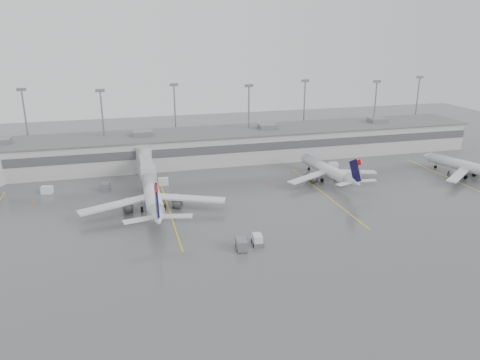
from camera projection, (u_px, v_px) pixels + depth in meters
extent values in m
plane|color=#525255|center=(289.00, 250.00, 79.10)|extent=(260.00, 260.00, 0.00)
cube|color=#B1B1AC|center=(216.00, 146.00, 131.05)|extent=(150.00, 16.00, 8.00)
cube|color=#47474C|center=(223.00, 150.00, 123.35)|extent=(150.00, 0.15, 2.20)
cube|color=#606060|center=(216.00, 132.00, 129.78)|extent=(152.00, 17.00, 0.30)
cube|color=slate|center=(0.00, 141.00, 116.08)|extent=(5.00, 4.00, 1.30)
cube|color=slate|center=(377.00, 120.00, 141.79)|extent=(5.00, 4.00, 1.30)
cylinder|color=gray|center=(27.00, 128.00, 125.64)|extent=(0.44, 0.44, 20.00)
cube|color=slate|center=(21.00, 89.00, 122.44)|extent=(2.40, 0.50, 0.80)
cylinder|color=gray|center=(104.00, 129.00, 123.66)|extent=(0.44, 0.44, 20.00)
cube|color=slate|center=(100.00, 91.00, 120.46)|extent=(2.40, 0.50, 0.80)
cylinder|color=gray|center=(175.00, 120.00, 135.44)|extent=(0.44, 0.44, 20.00)
cube|color=slate|center=(174.00, 85.00, 132.24)|extent=(2.40, 0.50, 0.80)
cylinder|color=gray|center=(249.00, 122.00, 133.45)|extent=(0.44, 0.44, 20.00)
cube|color=slate|center=(249.00, 86.00, 130.25)|extent=(2.40, 0.50, 0.80)
cylinder|color=gray|center=(304.00, 114.00, 145.23)|extent=(0.44, 0.44, 20.00)
cube|color=slate|center=(305.00, 81.00, 142.03)|extent=(2.40, 0.50, 0.80)
cylinder|color=gray|center=(374.00, 115.00, 143.25)|extent=(0.44, 0.44, 20.00)
cube|color=slate|center=(377.00, 81.00, 140.05)|extent=(2.40, 0.50, 0.80)
cylinder|color=gray|center=(416.00, 108.00, 155.02)|extent=(0.44, 0.44, 20.00)
cube|color=slate|center=(420.00, 77.00, 151.82)|extent=(2.40, 0.50, 0.80)
cylinder|color=#A9ACAF|center=(144.00, 160.00, 118.85)|extent=(4.00, 4.00, 7.00)
cube|color=#A9ACAF|center=(146.00, 164.00, 112.64)|extent=(2.80, 13.00, 2.60)
cube|color=#A9ACAF|center=(148.00, 173.00, 105.76)|extent=(3.40, 2.40, 3.00)
cylinder|color=gray|center=(149.00, 186.00, 106.67)|extent=(0.70, 0.70, 2.80)
cube|color=black|center=(149.00, 190.00, 107.00)|extent=(2.20, 1.20, 0.70)
cube|color=yellow|center=(169.00, 209.00, 96.83)|extent=(0.25, 40.00, 0.01)
cube|color=yellow|center=(324.00, 194.00, 105.40)|extent=(0.25, 40.00, 0.01)
cube|color=yellow|center=(456.00, 181.00, 113.97)|extent=(0.25, 40.00, 0.01)
cylinder|color=silver|center=(152.00, 193.00, 96.66)|extent=(3.53, 23.97, 3.26)
cone|color=silver|center=(148.00, 174.00, 109.07)|extent=(3.30, 3.08, 3.26)
cone|color=silver|center=(158.00, 217.00, 83.21)|extent=(3.32, 5.47, 3.26)
cube|color=silver|center=(114.00, 205.00, 92.34)|extent=(14.34, 6.92, 0.38)
cube|color=silver|center=(191.00, 198.00, 95.92)|extent=(14.30, 7.20, 0.38)
cube|color=black|center=(157.00, 201.00, 81.72)|extent=(0.39, 6.13, 7.12)
cube|color=#AC110D|center=(157.00, 189.00, 79.53)|extent=(0.35, 2.20, 2.07)
cylinder|color=black|center=(149.00, 190.00, 106.54)|extent=(0.39, 0.98, 0.98)
cylinder|color=black|center=(142.00, 209.00, 94.96)|extent=(0.50, 1.20, 1.20)
cylinder|color=black|center=(165.00, 207.00, 96.03)|extent=(0.50, 1.20, 1.20)
cylinder|color=silver|center=(325.00, 169.00, 114.80)|extent=(4.84, 19.83, 2.68)
cone|color=silver|center=(304.00, 157.00, 124.60)|extent=(2.94, 2.78, 2.68)
cone|color=silver|center=(354.00, 182.00, 104.17)|extent=(3.16, 4.74, 2.68)
cube|color=silver|center=(308.00, 177.00, 110.65)|extent=(11.54, 6.90, 0.31)
cube|color=silver|center=(353.00, 172.00, 114.96)|extent=(11.85, 4.62, 0.31)
cube|color=black|center=(356.00, 171.00, 102.96)|extent=(0.82, 5.03, 5.84)
cube|color=#AC110D|center=(360.00, 162.00, 101.20)|extent=(0.47, 1.83, 1.70)
cylinder|color=black|center=(309.00, 169.00, 122.63)|extent=(0.40, 0.83, 0.80)
cylinder|color=black|center=(322.00, 180.00, 113.25)|extent=(0.51, 1.02, 0.98)
cylinder|color=black|center=(335.00, 178.00, 114.55)|extent=(0.51, 1.02, 0.98)
cylinder|color=silver|center=(465.00, 166.00, 117.19)|extent=(8.52, 19.42, 2.67)
cone|color=silver|center=(427.00, 156.00, 125.99)|extent=(3.30, 3.18, 2.67)
cube|color=silver|center=(458.00, 175.00, 112.23)|extent=(10.72, 8.63, 0.31)
cylinder|color=black|center=(435.00, 167.00, 124.29)|extent=(0.54, 0.86, 0.80)
cylinder|color=black|center=(465.00, 177.00, 115.50)|extent=(0.68, 1.05, 0.98)
cylinder|color=black|center=(474.00, 175.00, 117.42)|extent=(0.68, 1.05, 0.98)
cube|color=silver|center=(257.00, 240.00, 80.84)|extent=(1.73, 2.54, 1.80)
cube|color=slate|center=(257.00, 242.00, 81.01)|extent=(1.97, 2.96, 0.70)
cylinder|color=black|center=(252.00, 241.00, 81.85)|extent=(0.28, 0.58, 0.56)
cylinder|color=black|center=(261.00, 240.00, 82.09)|extent=(0.28, 0.58, 0.56)
cylinder|color=black|center=(254.00, 246.00, 79.97)|extent=(0.28, 0.58, 0.56)
cylinder|color=black|center=(263.00, 245.00, 80.22)|extent=(0.28, 0.58, 0.56)
cube|color=slate|center=(241.00, 244.00, 78.92)|extent=(1.99, 3.13, 1.81)
cylinder|color=black|center=(236.00, 245.00, 80.02)|extent=(0.29, 0.62, 0.60)
cylinder|color=black|center=(247.00, 250.00, 78.26)|extent=(0.29, 0.62, 0.60)
cube|color=silver|center=(47.00, 190.00, 105.54)|extent=(2.67, 2.10, 1.67)
cube|color=silver|center=(163.00, 181.00, 111.23)|extent=(2.47, 1.73, 1.68)
cube|color=silver|center=(333.00, 166.00, 123.37)|extent=(2.67, 1.93, 1.78)
cube|color=slate|center=(106.00, 187.00, 107.50)|extent=(2.13, 3.09, 1.81)
cone|color=#DA5F04|center=(33.00, 202.00, 99.62)|extent=(0.46, 0.46, 0.74)
cone|color=#DA5F04|center=(167.00, 193.00, 105.12)|extent=(0.44, 0.44, 0.70)
cone|color=#DA5F04|center=(270.00, 183.00, 112.13)|extent=(0.39, 0.39, 0.62)
cone|color=#DA5F04|center=(432.00, 167.00, 124.36)|extent=(0.41, 0.41, 0.65)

